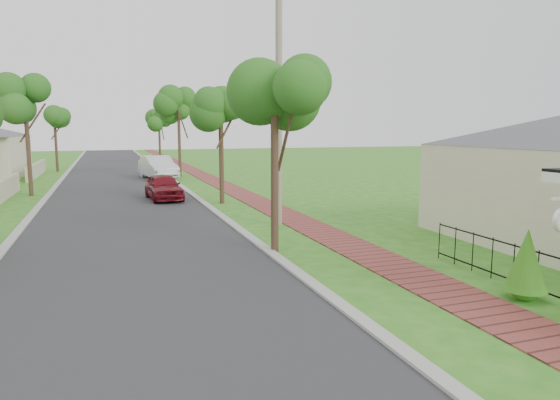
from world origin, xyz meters
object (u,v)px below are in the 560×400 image
parked_car_white (158,168)px  near_tree (275,110)px  utility_pole (279,97)px  parked_car_red (164,187)px

parked_car_white → near_tree: bearing=-96.8°
parked_car_white → utility_pole: size_ratio=0.54×
utility_pole → parked_car_red: bearing=112.1°
parked_car_red → utility_pole: utility_pole is taller
parked_car_white → near_tree: (1.04, -22.75, 3.25)m
near_tree → utility_pole: size_ratio=0.56×
parked_car_white → near_tree: size_ratio=0.97×
parked_car_red → near_tree: 12.60m
utility_pole → parked_car_white: bearing=97.5°
near_tree → utility_pole: utility_pole is taller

